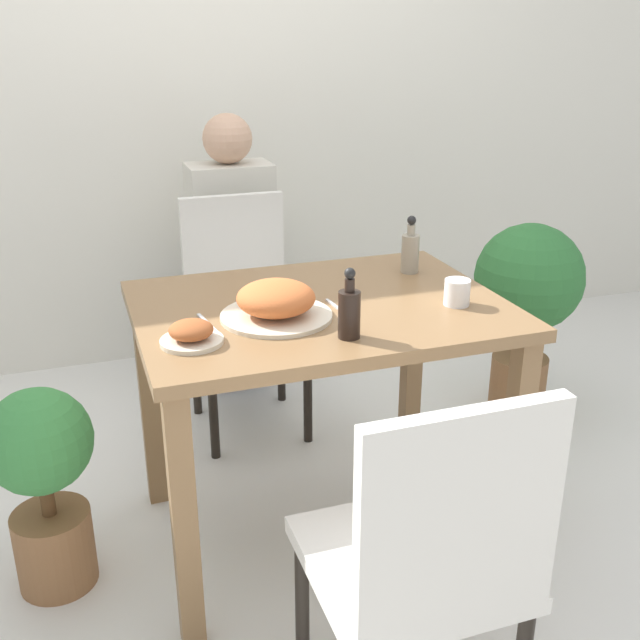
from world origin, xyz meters
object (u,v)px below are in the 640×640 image
(chair_far, at_px, (242,301))
(food_plate, at_px, (276,302))
(chair_near, at_px, (427,558))
(side_plate, at_px, (191,334))
(condiment_bottle, at_px, (349,311))
(potted_plant_left, at_px, (44,476))
(person_figure, at_px, (232,256))
(sauce_bottle, at_px, (410,251))
(potted_plant_right, at_px, (527,294))
(drink_cup, at_px, (457,292))

(chair_far, distance_m, food_plate, 0.91)
(chair_near, relative_size, chair_far, 1.00)
(side_plate, height_order, condiment_bottle, condiment_bottle)
(chair_far, relative_size, potted_plant_left, 1.47)
(side_plate, xyz_separation_m, person_figure, (0.39, 1.30, -0.21))
(potted_plant_left, xyz_separation_m, person_figure, (0.78, 1.12, 0.23))
(sauce_bottle, xyz_separation_m, potted_plant_right, (0.65, 0.28, -0.31))
(chair_near, bearing_deg, sauce_bottle, -112.88)
(drink_cup, bearing_deg, person_figure, 105.86)
(chair_far, xyz_separation_m, sauce_bottle, (0.41, -0.61, 0.33))
(chair_far, distance_m, condiment_bottle, 1.09)
(person_figure, bearing_deg, side_plate, -106.57)
(chair_far, distance_m, sauce_bottle, 0.80)
(food_plate, height_order, drink_cup, food_plate)
(sauce_bottle, height_order, person_figure, person_figure)
(side_plate, height_order, sauce_bottle, sauce_bottle)
(condiment_bottle, height_order, potted_plant_left, condiment_bottle)
(chair_far, relative_size, potted_plant_right, 1.12)
(drink_cup, bearing_deg, food_plate, 172.63)
(drink_cup, relative_size, person_figure, 0.06)
(potted_plant_left, bearing_deg, person_figure, 54.96)
(side_plate, bearing_deg, sauce_bottle, 24.57)
(chair_far, distance_m, potted_plant_right, 1.11)
(potted_plant_left, distance_m, person_figure, 1.38)
(food_plate, distance_m, condiment_bottle, 0.23)
(drink_cup, bearing_deg, condiment_bottle, -161.78)
(condiment_bottle, bearing_deg, potted_plant_left, 160.65)
(drink_cup, distance_m, person_figure, 1.34)
(condiment_bottle, bearing_deg, sauce_bottle, 49.35)
(potted_plant_right, bearing_deg, side_plate, -155.89)
(chair_near, bearing_deg, condiment_bottle, -93.87)
(chair_far, bearing_deg, sauce_bottle, -56.14)
(condiment_bottle, bearing_deg, potted_plant_right, 35.04)
(food_plate, bearing_deg, sauce_bottle, 25.96)
(food_plate, relative_size, drink_cup, 4.09)
(side_plate, height_order, potted_plant_right, side_plate)
(drink_cup, distance_m, condiment_bottle, 0.39)
(side_plate, distance_m, drink_cup, 0.75)
(potted_plant_right, relative_size, person_figure, 0.68)
(chair_near, height_order, sauce_bottle, sauce_bottle)
(potted_plant_left, bearing_deg, sauce_bottle, 8.00)
(side_plate, distance_m, sauce_bottle, 0.83)
(chair_far, distance_m, drink_cup, 1.05)
(food_plate, height_order, potted_plant_right, food_plate)
(potted_plant_right, bearing_deg, sauce_bottle, -156.42)
(chair_far, relative_size, sauce_bottle, 4.90)
(chair_near, bearing_deg, chair_far, -90.04)
(person_figure, bearing_deg, drink_cup, -74.14)
(chair_near, bearing_deg, person_figure, -91.32)
(condiment_bottle, relative_size, person_figure, 0.16)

